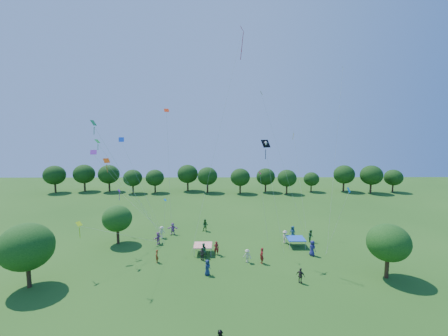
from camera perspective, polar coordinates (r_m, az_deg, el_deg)
near_tree_west at (r=34.60m, az=-33.50°, el=-12.41°), size 4.92×4.92×6.25m
near_tree_north at (r=42.53m, az=-19.68°, el=-9.05°), size 3.83×3.83×5.15m
near_tree_east at (r=35.17m, az=28.84°, el=-12.35°), size 4.17×4.17×5.60m
treeline at (r=73.59m, az=-1.61°, el=-1.50°), size 88.01×8.77×6.77m
tent_red_stripe at (r=37.82m, az=-4.03°, el=-14.46°), size 2.20×2.20×1.10m
tent_blue at (r=40.95m, az=13.51°, el=-12.94°), size 2.20×2.20×1.10m
crowd_person_0 at (r=32.72m, az=-3.18°, el=-18.39°), size 0.79×0.92×1.64m
crowd_person_1 at (r=36.29m, az=-12.68°, el=-16.07°), size 0.44×0.60×1.47m
crowd_person_2 at (r=36.69m, az=-3.97°, el=-15.41°), size 0.98×0.89×1.76m
crowd_person_3 at (r=43.75m, az=-11.77°, el=-11.86°), size 1.06×1.18×1.69m
crowd_person_4 at (r=36.09m, az=-4.15°, el=-16.02°), size 0.97×0.73×1.50m
crowd_person_5 at (r=41.60m, az=-12.45°, el=-12.91°), size 1.08×1.62×1.64m
crowd_person_6 at (r=38.63m, az=16.46°, el=-14.43°), size 0.92×1.04×1.86m
crowd_person_7 at (r=37.52m, az=-1.47°, el=-14.96°), size 0.63×0.42×1.66m
crowd_person_8 at (r=43.08m, az=16.21°, el=-12.31°), size 0.52×0.86×1.66m
crowd_person_9 at (r=41.84m, az=11.52°, el=-12.71°), size 0.59×1.16×1.72m
crowd_person_10 at (r=32.09m, az=14.38°, el=-19.24°), size 0.96×0.89×1.54m
crowd_person_11 at (r=44.86m, az=-9.74°, el=-11.32°), size 1.60×0.60×1.71m
crowd_person_12 at (r=43.84m, az=12.93°, el=-11.82°), size 0.94×0.91×1.73m
crowd_person_13 at (r=35.45m, az=7.20°, el=-16.23°), size 0.56×0.75×1.80m
crowd_person_14 at (r=45.63m, az=-3.58°, el=-10.83°), size 0.93×0.53×1.84m
crowd_person_15 at (r=35.57m, az=4.43°, el=-16.34°), size 1.11×0.84×1.55m
pirate_kite at (r=34.71m, az=8.05°, el=4.09°), size 2.48×2.91×12.59m
red_high_kite at (r=36.22m, az=1.60°, el=17.25°), size 6.10×5.35×25.74m
small_kite_0 at (r=39.94m, az=-20.27°, el=-0.53°), size 6.38×2.77×10.24m
small_kite_1 at (r=40.76m, az=-10.70°, el=6.14°), size 0.75×0.63×16.56m
small_kite_2 at (r=42.30m, az=9.21°, el=7.20°), size 5.89×3.36×19.11m
small_kite_3 at (r=33.26m, az=-21.13°, el=3.34°), size 6.00×5.34×14.66m
small_kite_4 at (r=43.47m, az=-17.93°, el=2.63°), size 6.04×2.25×12.76m
small_kite_5 at (r=39.51m, az=-21.87°, el=0.49°), size 7.45×3.78×11.34m
small_kite_6 at (r=36.68m, az=20.86°, el=7.51°), size 2.41×3.70×21.01m
small_kite_7 at (r=37.77m, az=-11.20°, el=-7.60°), size 0.35×0.81×5.34m
small_kite_8 at (r=36.47m, az=7.23°, el=-4.17°), size 1.32×0.45×8.76m
small_kite_9 at (r=44.23m, az=13.53°, el=3.19°), size 1.28×4.68×13.95m
small_kite_10 at (r=34.77m, az=-23.42°, el=-10.60°), size 7.70×6.00×4.42m
small_kite_11 at (r=38.72m, az=-20.68°, el=1.21°), size 6.74×4.38×12.63m
small_kite_12 at (r=34.64m, az=22.16°, el=-5.47°), size 2.33×0.83×7.63m
small_kite_13 at (r=45.13m, az=-18.01°, el=-5.69°), size 6.81×3.16×5.27m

